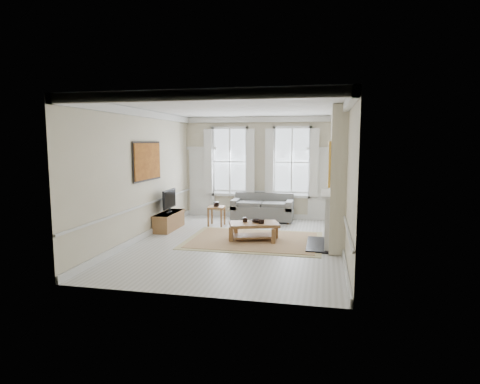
% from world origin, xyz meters
% --- Properties ---
extents(floor, '(7.20, 7.20, 0.00)m').
position_xyz_m(floor, '(0.00, 0.00, 0.00)').
color(floor, '#B7B5AD').
rests_on(floor, ground).
extents(ceiling, '(7.20, 7.20, 0.00)m').
position_xyz_m(ceiling, '(0.00, 0.00, 3.40)').
color(ceiling, white).
rests_on(ceiling, back_wall).
extents(back_wall, '(5.20, 0.00, 5.20)m').
position_xyz_m(back_wall, '(0.00, 3.60, 1.70)').
color(back_wall, beige).
rests_on(back_wall, floor).
extents(left_wall, '(0.00, 7.20, 7.20)m').
position_xyz_m(left_wall, '(-2.60, 0.00, 1.70)').
color(left_wall, beige).
rests_on(left_wall, floor).
extents(right_wall, '(0.00, 7.20, 7.20)m').
position_xyz_m(right_wall, '(2.60, 0.00, 1.70)').
color(right_wall, beige).
rests_on(right_wall, floor).
extents(window_left, '(1.26, 0.20, 2.20)m').
position_xyz_m(window_left, '(-1.05, 3.55, 1.90)').
color(window_left, '#B2BCC6').
rests_on(window_left, back_wall).
extents(window_right, '(1.26, 0.20, 2.20)m').
position_xyz_m(window_right, '(1.05, 3.55, 1.90)').
color(window_right, '#B2BCC6').
rests_on(window_right, back_wall).
extents(door_left, '(0.90, 0.08, 2.30)m').
position_xyz_m(door_left, '(-2.05, 3.56, 1.15)').
color(door_left, silver).
rests_on(door_left, floor).
extents(door_right, '(0.90, 0.08, 2.30)m').
position_xyz_m(door_right, '(2.05, 3.56, 1.15)').
color(door_right, silver).
rests_on(door_right, floor).
extents(painting, '(0.05, 1.66, 1.06)m').
position_xyz_m(painting, '(-2.56, 0.30, 2.05)').
color(painting, '#B2661E').
rests_on(painting, left_wall).
extents(chimney_breast, '(0.35, 1.70, 3.38)m').
position_xyz_m(chimney_breast, '(2.43, 0.20, 1.70)').
color(chimney_breast, beige).
rests_on(chimney_breast, floor).
extents(hearth, '(0.55, 1.50, 0.05)m').
position_xyz_m(hearth, '(2.00, 0.20, 0.03)').
color(hearth, black).
rests_on(hearth, floor).
extents(fireplace, '(0.21, 1.45, 1.33)m').
position_xyz_m(fireplace, '(2.20, 0.20, 0.73)').
color(fireplace, silver).
rests_on(fireplace, floor).
extents(mirror, '(0.06, 1.26, 1.06)m').
position_xyz_m(mirror, '(2.21, 0.20, 2.05)').
color(mirror, gold).
rests_on(mirror, chimney_breast).
extents(sofa, '(1.96, 0.96, 0.89)m').
position_xyz_m(sofa, '(0.16, 3.11, 0.37)').
color(sofa, '#595856').
rests_on(sofa, floor).
extents(side_table, '(0.53, 0.53, 0.60)m').
position_xyz_m(side_table, '(-1.11, 2.00, 0.49)').
color(side_table, brown).
rests_on(side_table, floor).
extents(rug, '(3.50, 2.60, 0.02)m').
position_xyz_m(rug, '(0.35, 0.38, 0.01)').
color(rug, tan).
rests_on(rug, floor).
extents(coffee_table, '(1.42, 1.08, 0.47)m').
position_xyz_m(coffee_table, '(0.35, 0.38, 0.39)').
color(coffee_table, brown).
rests_on(coffee_table, rug).
extents(ceramic_pot_a, '(0.12, 0.12, 0.12)m').
position_xyz_m(ceramic_pot_a, '(0.10, 0.43, 0.53)').
color(ceramic_pot_a, black).
rests_on(ceramic_pot_a, coffee_table).
extents(ceramic_pot_b, '(0.15, 0.15, 0.11)m').
position_xyz_m(ceramic_pot_b, '(0.55, 0.33, 0.53)').
color(ceramic_pot_b, black).
rests_on(ceramic_pot_b, coffee_table).
extents(bowl, '(0.36, 0.36, 0.07)m').
position_xyz_m(bowl, '(0.40, 0.48, 0.51)').
color(bowl, black).
rests_on(bowl, coffee_table).
extents(tv_stand, '(0.45, 1.41, 0.50)m').
position_xyz_m(tv_stand, '(-2.34, 1.19, 0.25)').
color(tv_stand, brown).
rests_on(tv_stand, floor).
extents(tv, '(0.08, 0.90, 0.68)m').
position_xyz_m(tv, '(-2.32, 1.19, 0.90)').
color(tv, black).
rests_on(tv, tv_stand).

